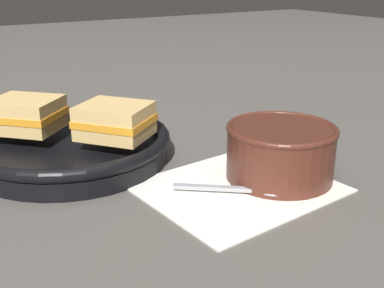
# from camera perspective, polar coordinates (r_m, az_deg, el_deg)

# --- Properties ---
(ground_plane) EXTENTS (4.00, 4.00, 0.00)m
(ground_plane) POSITION_cam_1_polar(r_m,az_deg,el_deg) (0.64, 1.94, -4.20)
(ground_plane) COLOR #56514C
(napkin) EXTENTS (0.25, 0.22, 0.00)m
(napkin) POSITION_cam_1_polar(r_m,az_deg,el_deg) (0.61, 5.46, -5.09)
(napkin) COLOR white
(napkin) RESTS_ON ground_plane
(soup_bowl) EXTENTS (0.14, 0.14, 0.07)m
(soup_bowl) POSITION_cam_1_polar(r_m,az_deg,el_deg) (0.63, 10.45, -0.61)
(soup_bowl) COLOR #4C2319
(soup_bowl) RESTS_ON ground_plane
(spoon) EXTENTS (0.13, 0.11, 0.01)m
(spoon) POSITION_cam_1_polar(r_m,az_deg,el_deg) (0.59, 7.92, -5.44)
(spoon) COLOR #9E9EA3
(spoon) RESTS_ON napkin
(skillet) EXTENTS (0.34, 0.32, 0.04)m
(skillet) POSITION_cam_1_polar(r_m,az_deg,el_deg) (0.71, -14.17, -0.27)
(skillet) COLOR black
(skillet) RESTS_ON ground_plane
(sandwich_near_left) EXTENTS (0.12, 0.12, 0.05)m
(sandwich_near_left) POSITION_cam_1_polar(r_m,az_deg,el_deg) (0.73, -19.07, 3.35)
(sandwich_near_left) COLOR #DBB26B
(sandwich_near_left) RESTS_ON skillet
(sandwich_near_right) EXTENTS (0.12, 0.12, 0.05)m
(sandwich_near_right) POSITION_cam_1_polar(r_m,az_deg,el_deg) (0.67, -9.12, 2.74)
(sandwich_near_right) COLOR #DBB26B
(sandwich_near_right) RESTS_ON skillet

